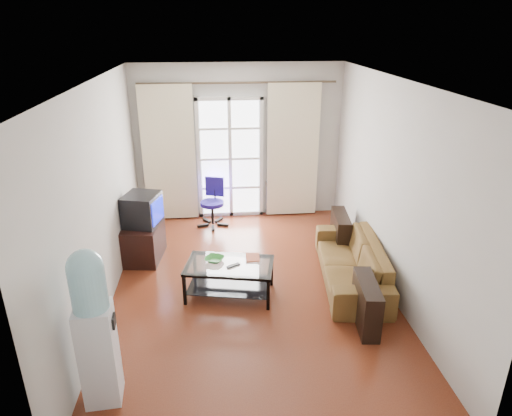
% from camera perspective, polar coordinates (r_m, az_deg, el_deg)
% --- Properties ---
extents(floor, '(5.20, 5.20, 0.00)m').
position_cam_1_polar(floor, '(6.19, -0.62, -10.09)').
color(floor, brown).
rests_on(floor, ground).
extents(ceiling, '(5.20, 5.20, 0.00)m').
position_cam_1_polar(ceiling, '(5.26, -0.74, 15.59)').
color(ceiling, white).
rests_on(ceiling, wall_back).
extents(wall_back, '(3.60, 0.02, 2.70)m').
position_cam_1_polar(wall_back, '(8.06, -2.23, 8.18)').
color(wall_back, beige).
rests_on(wall_back, floor).
extents(wall_front, '(3.60, 0.02, 2.70)m').
position_cam_1_polar(wall_front, '(3.29, 3.22, -14.36)').
color(wall_front, beige).
rests_on(wall_front, floor).
extents(wall_left, '(0.02, 5.20, 2.70)m').
position_cam_1_polar(wall_left, '(5.73, -18.91, 1.01)').
color(wall_left, beige).
rests_on(wall_left, floor).
extents(wall_right, '(0.02, 5.20, 2.70)m').
position_cam_1_polar(wall_right, '(5.99, 16.75, 2.19)').
color(wall_right, beige).
rests_on(wall_right, floor).
extents(french_door, '(1.16, 0.06, 2.15)m').
position_cam_1_polar(french_door, '(8.07, -3.24, 6.16)').
color(french_door, white).
rests_on(french_door, wall_back).
extents(curtain_rod, '(3.30, 0.04, 0.04)m').
position_cam_1_polar(curtain_rod, '(7.78, -2.30, 15.38)').
color(curtain_rod, '#4C3F2D').
rests_on(curtain_rod, wall_back).
extents(curtain_left, '(0.90, 0.07, 2.35)m').
position_cam_1_polar(curtain_left, '(8.01, -10.82, 6.59)').
color(curtain_left, beige).
rests_on(curtain_left, curtain_rod).
extents(curtain_right, '(0.90, 0.07, 2.35)m').
position_cam_1_polar(curtain_right, '(8.09, 4.62, 7.07)').
color(curtain_right, beige).
rests_on(curtain_right, curtain_rod).
extents(radiator, '(0.64, 0.12, 0.64)m').
position_cam_1_polar(radiator, '(8.36, 3.40, 1.33)').
color(radiator, gray).
rests_on(radiator, floor).
extents(sofa, '(2.12, 1.19, 0.57)m').
position_cam_1_polar(sofa, '(6.37, 11.83, -6.62)').
color(sofa, brown).
rests_on(sofa, floor).
extents(coffee_table, '(1.21, 0.84, 0.45)m').
position_cam_1_polar(coffee_table, '(5.94, -3.32, -8.36)').
color(coffee_table, silver).
rests_on(coffee_table, floor).
extents(bowl, '(0.42, 0.42, 0.06)m').
position_cam_1_polar(bowl, '(5.92, -5.21, -6.41)').
color(bowl, green).
rests_on(bowl, coffee_table).
extents(book, '(0.21, 0.26, 0.02)m').
position_cam_1_polar(book, '(5.98, -1.30, -6.23)').
color(book, '#B51D16').
rests_on(book, coffee_table).
extents(remote, '(0.18, 0.14, 0.02)m').
position_cam_1_polar(remote, '(5.80, -2.85, -7.19)').
color(remote, black).
rests_on(remote, coffee_table).
extents(tv_stand, '(0.59, 0.80, 0.55)m').
position_cam_1_polar(tv_stand, '(7.01, -13.86, -4.10)').
color(tv_stand, black).
rests_on(tv_stand, floor).
extents(crt_tv, '(0.60, 0.61, 0.46)m').
position_cam_1_polar(crt_tv, '(6.83, -14.20, -0.18)').
color(crt_tv, black).
rests_on(crt_tv, tv_stand).
extents(task_chair, '(0.71, 0.71, 0.83)m').
position_cam_1_polar(task_chair, '(7.97, -5.41, -0.45)').
color(task_chair, black).
rests_on(task_chair, floor).
extents(water_cooler, '(0.36, 0.34, 1.57)m').
position_cam_1_polar(water_cooler, '(4.40, -19.54, -13.70)').
color(water_cooler, silver).
rests_on(water_cooler, floor).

